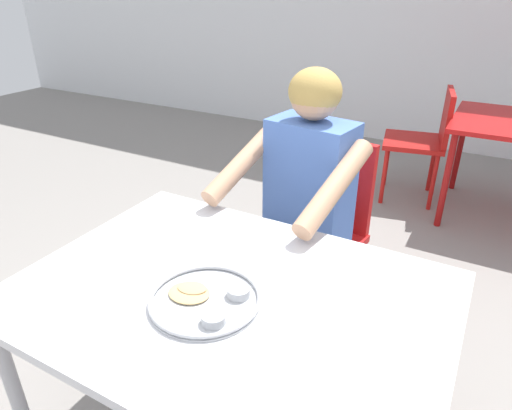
{
  "coord_description": "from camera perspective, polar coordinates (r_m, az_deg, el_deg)",
  "views": [
    {
      "loc": [
        0.54,
        -0.77,
        1.53
      ],
      "look_at": [
        -0.07,
        0.34,
        0.89
      ],
      "focal_mm": 31.39,
      "sensor_mm": 36.0,
      "label": 1
    }
  ],
  "objects": [
    {
      "name": "table_foreground",
      "position": [
        1.34,
        -3.36,
        -13.22
      ],
      "size": [
        1.21,
        0.87,
        0.74
      ],
      "color": "silver",
      "rests_on": "ground"
    },
    {
      "name": "thali_tray",
      "position": [
        1.25,
        -6.36,
        -11.84
      ],
      "size": [
        0.31,
        0.31,
        0.03
      ],
      "color": "#B7BABF",
      "rests_on": "table_foreground"
    },
    {
      "name": "chair_foreground",
      "position": [
        2.1,
        8.24,
        -2.42
      ],
      "size": [
        0.45,
        0.49,
        0.9
      ],
      "color": "red",
      "rests_on": "ground"
    },
    {
      "name": "chair_red_left",
      "position": [
        3.56,
        20.82,
        8.22
      ],
      "size": [
        0.5,
        0.51,
        0.84
      ],
      "color": "#B11512",
      "rests_on": "ground"
    },
    {
      "name": "diner_foreground",
      "position": [
        1.82,
        5.32,
        0.97
      ],
      "size": [
        0.55,
        0.59,
        1.24
      ],
      "color": "#363636",
      "rests_on": "ground"
    }
  ]
}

